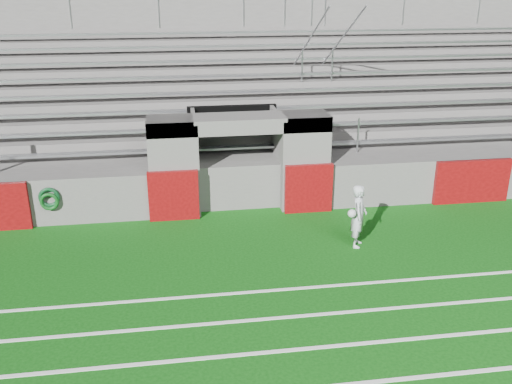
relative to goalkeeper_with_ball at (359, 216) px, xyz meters
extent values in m
plane|color=#0B460C|center=(-2.48, -0.76, -0.77)|extent=(90.00, 90.00, 0.00)
cube|color=white|center=(-2.48, -3.76, -0.76)|extent=(28.00, 0.09, 0.01)
cube|color=white|center=(-2.48, -2.76, -0.76)|extent=(28.00, 0.09, 0.01)
cube|color=white|center=(-2.48, -1.76, -0.76)|extent=(28.00, 0.09, 0.01)
cube|color=#595654|center=(5.22, 2.42, -0.14)|extent=(10.60, 0.35, 1.25)
cube|color=#595654|center=(-4.28, 2.74, 0.53)|extent=(1.20, 1.00, 2.60)
cube|color=#595654|center=(-0.68, 2.74, 0.53)|extent=(1.20, 1.00, 2.60)
cube|color=black|center=(-2.48, 4.44, 0.48)|extent=(2.60, 0.20, 2.50)
cube|color=#595654|center=(-3.63, 3.34, 0.48)|extent=(0.10, 2.20, 2.50)
cube|color=#595654|center=(-1.33, 3.34, 0.48)|extent=(0.10, 2.20, 2.50)
cube|color=#595654|center=(-2.48, 2.74, 1.63)|extent=(4.80, 1.00, 0.40)
cube|color=#595654|center=(-2.48, 6.59, 0.38)|extent=(26.00, 8.00, 0.20)
cube|color=#595654|center=(-2.48, 6.59, -0.24)|extent=(26.00, 8.00, 1.05)
cube|color=#590709|center=(-4.28, 2.19, -0.09)|extent=(1.30, 0.15, 1.35)
cube|color=#590709|center=(-0.68, 2.19, -0.09)|extent=(1.30, 0.15, 1.35)
cube|color=#590709|center=(4.02, 2.19, -0.14)|extent=(2.20, 0.15, 1.25)
cube|color=gray|center=(-2.48, 3.67, 0.70)|extent=(23.00, 0.28, 0.06)
cube|color=#595654|center=(-2.48, 4.52, 0.67)|extent=(24.00, 0.75, 0.38)
cube|color=gray|center=(-2.48, 4.42, 1.08)|extent=(23.00, 0.28, 0.06)
cube|color=#595654|center=(-2.48, 5.27, 0.86)|extent=(24.00, 0.75, 0.76)
cube|color=gray|center=(-2.48, 5.17, 1.46)|extent=(23.00, 0.28, 0.06)
cube|color=#595654|center=(-2.48, 6.02, 1.05)|extent=(24.00, 0.75, 1.14)
cube|color=gray|center=(-2.48, 5.92, 1.84)|extent=(23.00, 0.28, 0.06)
cube|color=#595654|center=(-2.48, 6.77, 1.24)|extent=(24.00, 0.75, 1.52)
cube|color=gray|center=(-2.48, 6.67, 2.22)|extent=(23.00, 0.28, 0.06)
cube|color=#595654|center=(-2.48, 7.52, 1.43)|extent=(24.00, 0.75, 1.90)
cube|color=gray|center=(-2.48, 7.42, 2.60)|extent=(23.00, 0.28, 0.06)
cube|color=#595654|center=(-2.48, 8.27, 1.62)|extent=(24.00, 0.75, 2.28)
cube|color=gray|center=(-2.48, 8.17, 2.98)|extent=(23.00, 0.28, 0.06)
cube|color=#595654|center=(-2.48, 9.02, 1.81)|extent=(24.00, 0.75, 2.66)
cube|color=gray|center=(-2.48, 8.92, 3.36)|extent=(23.00, 0.28, 0.06)
cube|color=#595654|center=(-2.48, 9.69, 1.88)|extent=(26.00, 0.60, 5.29)
cylinder|color=#A5A8AD|center=(0.02, 3.39, 0.98)|extent=(0.05, 0.05, 1.00)
cylinder|color=#A5A8AD|center=(0.02, 6.39, 2.50)|extent=(0.05, 0.05, 1.00)
cylinder|color=#A5A8AD|center=(0.02, 9.39, 4.02)|extent=(0.05, 0.05, 1.00)
cylinder|color=#A5A8AD|center=(0.02, 6.39, 3.00)|extent=(0.05, 6.02, 3.08)
cylinder|color=#A5A8AD|center=(1.02, 3.39, 0.98)|extent=(0.05, 0.05, 1.00)
cylinder|color=#A5A8AD|center=(1.02, 6.39, 2.50)|extent=(0.05, 0.05, 1.00)
cylinder|color=#A5A8AD|center=(1.02, 9.39, 4.02)|extent=(0.05, 0.05, 1.00)
cylinder|color=#A5A8AD|center=(1.02, 6.39, 3.00)|extent=(0.05, 6.02, 3.08)
cylinder|color=#A5A8AD|center=(-7.48, 9.39, 4.07)|extent=(0.05, 0.05, 1.10)
cylinder|color=#A5A8AD|center=(-4.48, 9.39, 4.07)|extent=(0.05, 0.05, 1.10)
cylinder|color=#A5A8AD|center=(-1.48, 9.39, 4.07)|extent=(0.05, 0.05, 1.10)
cylinder|color=#A5A8AD|center=(1.52, 9.39, 4.07)|extent=(0.05, 0.05, 1.10)
cylinder|color=#A5A8AD|center=(4.52, 9.39, 4.07)|extent=(0.05, 0.05, 1.10)
cylinder|color=#A5A8AD|center=(7.52, 9.39, 4.07)|extent=(0.05, 0.05, 1.10)
imported|color=silver|center=(0.01, 0.00, 0.00)|extent=(0.55, 0.66, 1.53)
sphere|color=silver|center=(-0.23, -0.19, 0.16)|extent=(0.20, 0.20, 0.20)
torus|color=#0B3A1A|center=(-7.38, 2.19, 0.04)|extent=(0.53, 0.10, 0.53)
torus|color=#0E4715|center=(-7.38, 2.14, -0.06)|extent=(0.48, 0.09, 0.48)
camera|label=1|loc=(-4.19, -11.77, 5.33)|focal=40.00mm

